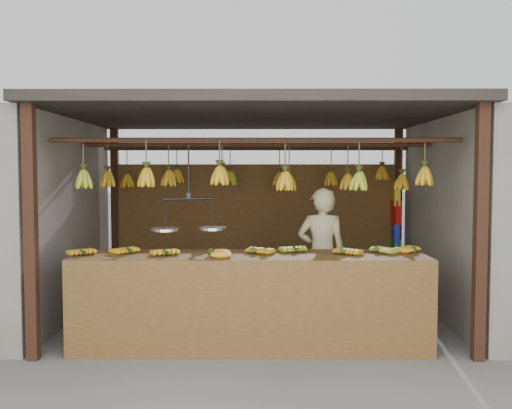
{
  "coord_description": "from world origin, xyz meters",
  "views": [
    {
      "loc": [
        0.03,
        -6.54,
        1.69
      ],
      "look_at": [
        0.0,
        0.3,
        1.3
      ],
      "focal_mm": 40.0,
      "sensor_mm": 36.0,
      "label": 1
    }
  ],
  "objects": [
    {
      "name": "balance_scale",
      "position": [
        -0.65,
        -1.0,
        1.18
      ],
      "size": [
        0.71,
        0.38,
        0.88
      ],
      "color": "black",
      "rests_on": "ground"
    },
    {
      "name": "counter",
      "position": [
        -0.04,
        -1.23,
        0.71
      ],
      "size": [
        3.47,
        0.77,
        0.96
      ],
      "color": "brown",
      "rests_on": "ground"
    },
    {
      "name": "stall",
      "position": [
        0.0,
        0.33,
        1.97
      ],
      "size": [
        4.3,
        3.3,
        2.4
      ],
      "color": "black",
      "rests_on": "ground"
    },
    {
      "name": "vendor",
      "position": [
        0.75,
        -0.09,
        0.75
      ],
      "size": [
        0.56,
        0.37,
        1.51
      ],
      "primitive_type": "imported",
      "rotation": [
        0.0,
        0.0,
        3.12
      ],
      "color": "beige",
      "rests_on": "ground"
    },
    {
      "name": "hanging_bananas",
      "position": [
        -0.01,
        0.0,
        1.61
      ],
      "size": [
        3.56,
        2.25,
        0.39
      ],
      "color": "#92A523",
      "rests_on": "ground"
    },
    {
      "name": "bag_bundles",
      "position": [
        1.94,
        1.35,
        0.98
      ],
      "size": [
        0.08,
        0.26,
        1.15
      ],
      "color": "yellow",
      "rests_on": "ground"
    },
    {
      "name": "ground",
      "position": [
        0.0,
        0.0,
        0.0
      ],
      "size": [
        80.0,
        80.0,
        0.0
      ],
      "primitive_type": "plane",
      "color": "#5B5B57"
    }
  ]
}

